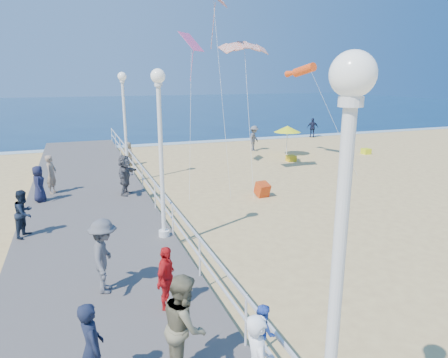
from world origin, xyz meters
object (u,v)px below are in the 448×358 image
object	(u,v)px
box_kite	(262,191)
spectator_5	(125,175)
beach_umbrella	(287,129)
beach_chair_right	(366,151)
lamp_post_near	(339,257)
toddler_held	(263,332)
lamp_post_mid	(160,137)
spectator_6	(52,174)
spectator_7	(24,213)
spectator_0	(92,348)
beach_walker_c	(129,154)
spectator_1	(185,325)
beach_walker_a	(254,138)
lamp_post_far	(124,113)
spectator_4	(39,184)
spectator_2	(104,256)
beach_walker_b	(313,128)
beach_chair_left	(291,158)
spectator_3	(166,278)

from	to	relation	value
box_kite	spectator_5	bearing A→B (deg)	161.48
beach_umbrella	beach_chair_right	bearing A→B (deg)	-14.26
lamp_post_near	spectator_5	world-z (taller)	lamp_post_near
toddler_held	spectator_5	world-z (taller)	spectator_5
lamp_post_mid	spectator_6	bearing A→B (deg)	118.29
spectator_7	box_kite	world-z (taller)	spectator_7
spectator_0	beach_walker_c	xyz separation A→B (m)	(3.11, 19.41, -0.46)
spectator_1	beach_umbrella	size ratio (longest dim) A/B	0.89
lamp_post_mid	box_kite	bearing A→B (deg)	36.18
spectator_1	beach_walker_a	xyz separation A→B (m)	(11.22, 21.50, -0.39)
spectator_6	spectator_7	bearing A→B (deg)	-164.74
spectator_5	spectator_7	world-z (taller)	spectator_5
lamp_post_far	spectator_4	bearing A→B (deg)	-139.58
spectator_5	beach_walker_a	size ratio (longest dim) A/B	0.94
spectator_1	spectator_6	distance (m)	13.25
spectator_2	spectator_7	size ratio (longest dim) A/B	1.18
spectator_6	box_kite	distance (m)	9.56
spectator_1	spectator_5	bearing A→B (deg)	10.42
spectator_4	box_kite	distance (m)	9.75
lamp_post_far	spectator_5	bearing A→B (deg)	-98.61
lamp_post_near	beach_walker_b	distance (m)	34.06
beach_umbrella	box_kite	bearing A→B (deg)	-125.35
lamp_post_mid	spectator_4	xyz separation A→B (m)	(-4.05, 5.55, -2.50)
spectator_4	beach_chair_left	size ratio (longest dim) A/B	2.78
spectator_3	spectator_6	world-z (taller)	spectator_6
spectator_7	beach_chair_right	size ratio (longest dim) A/B	2.85
lamp_post_far	spectator_5	distance (m)	4.42
beach_chair_right	spectator_4	bearing A→B (deg)	-165.42
beach_walker_a	box_kite	world-z (taller)	beach_walker_a
spectator_5	beach_walker_b	bearing A→B (deg)	-24.76
lamp_post_far	spectator_2	world-z (taller)	lamp_post_far
beach_walker_a	beach_umbrella	distance (m)	3.09
spectator_2	spectator_7	bearing A→B (deg)	36.22
beach_walker_c	box_kite	xyz separation A→B (m)	(4.93, -9.19, -0.46)
box_kite	beach_chair_left	world-z (taller)	box_kite
lamp_post_far	spectator_0	size ratio (longest dim) A/B	3.28
beach_walker_a	spectator_5	bearing A→B (deg)	178.51
beach_umbrella	beach_chair_right	world-z (taller)	beach_umbrella
spectator_1	spectator_5	distance (m)	11.62
spectator_7	beach_chair_right	distance (m)	23.63
toddler_held	spectator_0	bearing A→B (deg)	68.42
lamp_post_far	lamp_post_mid	bearing A→B (deg)	-90.00
lamp_post_near	beach_umbrella	xyz separation A→B (m)	(11.59, 21.59, -1.75)
spectator_5	spectator_7	size ratio (longest dim) A/B	1.15
beach_walker_a	box_kite	bearing A→B (deg)	-156.86
lamp_post_near	beach_walker_c	size ratio (longest dim) A/B	3.52
spectator_2	toddler_held	bearing A→B (deg)	-145.26
spectator_0	box_kite	xyz separation A→B (m)	(8.04, 10.22, -0.91)
lamp_post_far	spectator_1	size ratio (longest dim) A/B	2.81
lamp_post_far	box_kite	xyz separation A→B (m)	(5.54, -4.95, -3.36)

